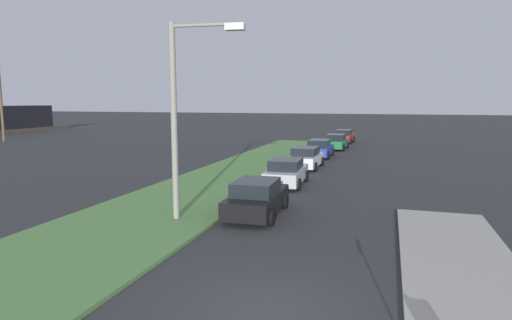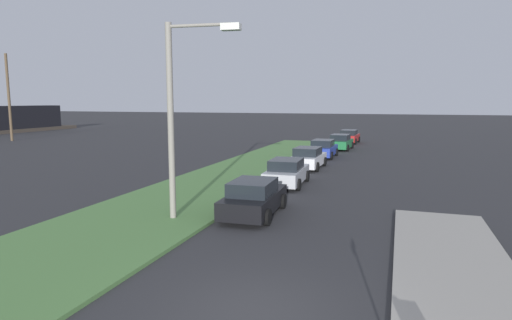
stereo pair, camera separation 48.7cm
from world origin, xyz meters
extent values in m
plane|color=#2D2D30|center=(0.00, 0.00, 0.00)|extent=(300.00, 300.00, 0.00)
cube|color=#517F42|center=(10.00, 6.71, 0.06)|extent=(60.00, 6.00, 0.12)
cube|color=black|center=(7.89, 2.61, 0.57)|extent=(4.37, 1.97, 0.70)
cube|color=black|center=(7.69, 2.60, 1.19)|extent=(2.26, 1.69, 0.55)
cylinder|color=black|center=(9.20, 3.57, 0.32)|extent=(0.65, 0.25, 0.64)
cylinder|color=black|center=(9.27, 1.77, 0.32)|extent=(0.65, 0.25, 0.64)
cylinder|color=black|center=(6.50, 3.46, 0.32)|extent=(0.65, 0.25, 0.64)
cylinder|color=black|center=(6.57, 1.66, 0.32)|extent=(0.65, 0.25, 0.64)
cube|color=#B2B5BA|center=(14.46, 2.91, 0.57)|extent=(4.37, 1.97, 0.70)
cube|color=black|center=(14.26, 2.91, 1.19)|extent=(2.26, 1.68, 0.55)
cylinder|color=black|center=(15.77, 3.86, 0.32)|extent=(0.65, 0.24, 0.64)
cylinder|color=black|center=(15.84, 2.07, 0.32)|extent=(0.65, 0.24, 0.64)
cylinder|color=black|center=(13.07, 3.76, 0.32)|extent=(0.65, 0.24, 0.64)
cylinder|color=black|center=(13.14, 1.96, 0.32)|extent=(0.65, 0.24, 0.64)
cube|color=silver|center=(20.82, 3.02, 0.57)|extent=(4.33, 1.88, 0.70)
cube|color=black|center=(20.62, 3.02, 1.19)|extent=(2.23, 1.64, 0.55)
cylinder|color=black|center=(22.19, 3.89, 0.32)|extent=(0.64, 0.23, 0.64)
cylinder|color=black|center=(22.15, 2.09, 0.32)|extent=(0.64, 0.23, 0.64)
cylinder|color=black|center=(19.49, 3.94, 0.32)|extent=(0.64, 0.23, 0.64)
cylinder|color=black|center=(19.45, 2.14, 0.32)|extent=(0.64, 0.23, 0.64)
cube|color=#23389E|center=(26.99, 3.02, 0.57)|extent=(4.32, 1.84, 0.70)
cube|color=black|center=(26.79, 3.02, 1.19)|extent=(2.22, 1.62, 0.55)
cylinder|color=black|center=(28.35, 3.90, 0.32)|extent=(0.64, 0.23, 0.64)
cylinder|color=black|center=(28.33, 2.10, 0.32)|extent=(0.64, 0.23, 0.64)
cylinder|color=black|center=(25.65, 3.93, 0.32)|extent=(0.64, 0.23, 0.64)
cylinder|color=black|center=(25.63, 2.13, 0.32)|extent=(0.64, 0.23, 0.64)
cube|color=#1E6B38|center=(33.23, 2.40, 0.57)|extent=(4.39, 2.02, 0.70)
cube|color=black|center=(33.03, 2.41, 1.19)|extent=(2.28, 1.71, 0.55)
cylinder|color=black|center=(34.63, 3.23, 0.32)|extent=(0.65, 0.25, 0.64)
cylinder|color=black|center=(34.53, 1.43, 0.32)|extent=(0.65, 0.25, 0.64)
cylinder|color=black|center=(31.93, 3.37, 0.32)|extent=(0.65, 0.25, 0.64)
cylinder|color=black|center=(31.84, 1.57, 0.32)|extent=(0.65, 0.25, 0.64)
cube|color=red|center=(40.00, 2.35, 0.57)|extent=(4.38, 1.99, 0.70)
cube|color=black|center=(39.80, 2.36, 1.19)|extent=(2.27, 1.70, 0.55)
cylinder|color=black|center=(41.39, 3.19, 0.32)|extent=(0.65, 0.25, 0.64)
cylinder|color=black|center=(41.31, 1.39, 0.32)|extent=(0.65, 0.25, 0.64)
cylinder|color=black|center=(38.69, 3.31, 0.32)|extent=(0.65, 0.25, 0.64)
cylinder|color=black|center=(38.61, 1.51, 0.32)|extent=(0.65, 0.25, 0.64)
cube|color=black|center=(42.09, 51.62, 2.20)|extent=(14.00, 3.00, 3.40)
cylinder|color=gray|center=(6.09, 5.34, 3.75)|extent=(0.24, 0.24, 7.50)
cylinder|color=gray|center=(6.21, 4.15, 7.35)|extent=(0.36, 2.40, 0.12)
cube|color=silver|center=(6.33, 2.95, 7.25)|extent=(0.43, 0.73, 0.24)
cylinder|color=brown|center=(30.26, 40.04, 5.00)|extent=(0.30, 0.30, 10.00)
camera|label=1|loc=(-8.60, -2.43, 4.64)|focal=30.30mm
camera|label=2|loc=(-8.45, -2.90, 4.64)|focal=30.30mm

